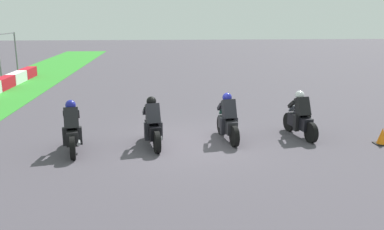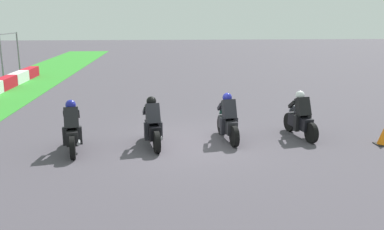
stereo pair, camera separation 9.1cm
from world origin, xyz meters
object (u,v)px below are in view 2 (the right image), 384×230
at_px(rider_lane_b, 228,121).
at_px(rider_lane_d, 72,131).
at_px(rider_lane_a, 301,118).
at_px(rider_lane_c, 153,126).
at_px(traffic_cone, 383,137).

xyz_separation_m(rider_lane_b, rider_lane_d, (-0.77, 4.68, 0.00)).
bearing_deg(rider_lane_a, rider_lane_c, 86.65).
relative_size(rider_lane_c, rider_lane_d, 1.00).
bearing_deg(rider_lane_b, rider_lane_d, 91.67).
bearing_deg(rider_lane_c, rider_lane_a, -93.28).
xyz_separation_m(rider_lane_b, rider_lane_c, (-0.42, 2.37, 0.00)).
bearing_deg(rider_lane_d, rider_lane_a, -92.91).
relative_size(rider_lane_d, traffic_cone, 3.84).
height_order(rider_lane_a, rider_lane_d, same).
height_order(rider_lane_a, traffic_cone, rider_lane_a).
xyz_separation_m(rider_lane_a, traffic_cone, (-1.04, -2.25, -0.38)).
bearing_deg(rider_lane_a, rider_lane_b, 83.97).
bearing_deg(rider_lane_b, traffic_cone, -107.92).
distance_m(rider_lane_b, rider_lane_d, 4.75).
bearing_deg(rider_lane_b, rider_lane_a, -93.04).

